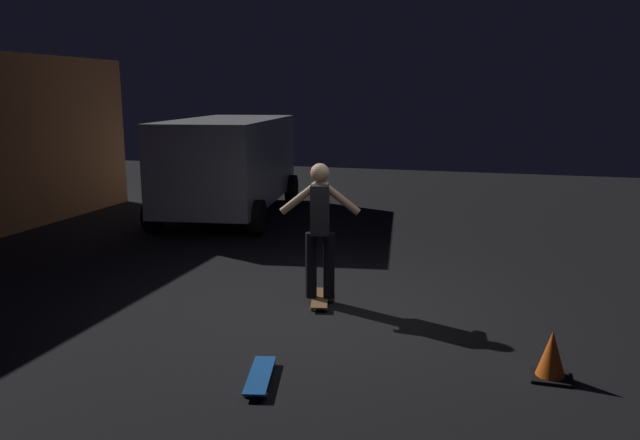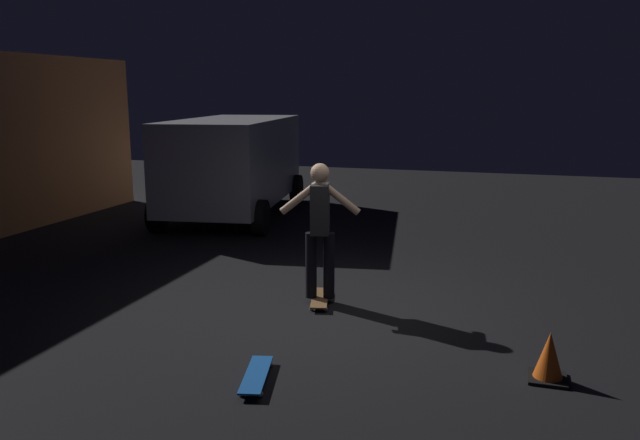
# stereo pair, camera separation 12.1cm
# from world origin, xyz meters

# --- Properties ---
(ground_plane) EXTENTS (28.00, 28.00, 0.00)m
(ground_plane) POSITION_xyz_m (0.00, 0.00, 0.00)
(ground_plane) COLOR black
(parked_van) EXTENTS (4.83, 2.79, 2.03)m
(parked_van) POSITION_xyz_m (5.06, 3.63, 1.16)
(parked_van) COLOR #B2B2B7
(parked_van) RESTS_ON ground_plane
(skateboard_ridden) EXTENTS (0.81, 0.38, 0.07)m
(skateboard_ridden) POSITION_xyz_m (0.23, 0.26, 0.06)
(skateboard_ridden) COLOR olive
(skateboard_ridden) RESTS_ON ground_plane
(skateboard_spare) EXTENTS (0.81, 0.37, 0.07)m
(skateboard_spare) POSITION_xyz_m (-2.00, 0.18, 0.06)
(skateboard_spare) COLOR #1959B2
(skateboard_spare) RESTS_ON ground_plane
(skater) EXTENTS (0.42, 0.97, 1.67)m
(skater) POSITION_xyz_m (0.23, 0.26, 1.04)
(skater) COLOR black
(skater) RESTS_ON skateboard_ridden
(traffic_cone) EXTENTS (0.34, 0.34, 0.46)m
(traffic_cone) POSITION_xyz_m (-1.20, -2.35, 0.21)
(traffic_cone) COLOR black
(traffic_cone) RESTS_ON ground_plane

